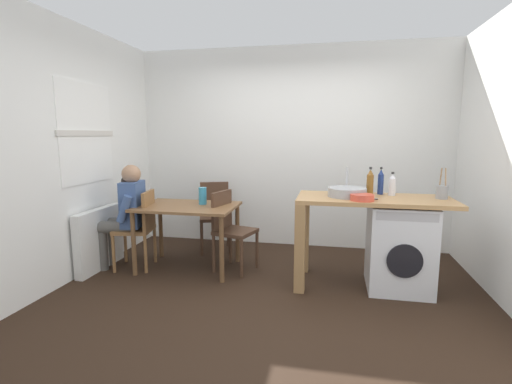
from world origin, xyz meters
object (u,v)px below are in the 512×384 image
at_px(seated_person, 126,211).
at_px(bottle_squat_brown, 381,182).
at_px(chair_opposite, 230,226).
at_px(bottle_clear_small, 392,185).
at_px(chair_person_seat, 140,225).
at_px(mixing_bowl, 362,197).
at_px(utensil_crock, 442,192).
at_px(vase, 203,196).
at_px(bottle_tall_green, 370,183).
at_px(washing_machine, 399,247).
at_px(dining_table, 188,214).
at_px(chair_spare_by_wall, 215,212).

bearing_deg(seated_person, bottle_squat_brown, -95.75).
bearing_deg(chair_opposite, bottle_clear_small, 105.24).
bearing_deg(chair_person_seat, mixing_bowl, -105.71).
bearing_deg(utensil_crock, chair_opposite, 176.29).
height_order(bottle_squat_brown, bottle_clear_small, bottle_squat_brown).
relative_size(bottle_clear_small, mixing_bowl, 1.08).
bearing_deg(vase, chair_person_seat, -164.99).
distance_m(seated_person, mixing_bowl, 2.61).
xyz_separation_m(bottle_squat_brown, bottle_clear_small, (0.11, -0.06, -0.02)).
bearing_deg(mixing_bowl, chair_opposite, 164.49).
relative_size(bottle_tall_green, utensil_crock, 0.97).
bearing_deg(washing_machine, utensil_crock, 8.10).
bearing_deg(bottle_squat_brown, bottle_clear_small, -27.30).
distance_m(seated_person, vase, 0.90).
xyz_separation_m(chair_person_seat, bottle_clear_small, (2.75, 0.14, 0.52)).
bearing_deg(seated_person, chair_opposite, -91.31).
bearing_deg(vase, seated_person, -165.86).
xyz_separation_m(bottle_tall_green, mixing_bowl, (-0.10, -0.34, -0.10)).
distance_m(dining_table, washing_machine, 2.29).
xyz_separation_m(chair_opposite, utensil_crock, (2.17, -0.14, 0.48)).
bearing_deg(dining_table, utensil_crock, -1.51).
bearing_deg(bottle_tall_green, seated_person, -177.07).
bearing_deg(chair_spare_by_wall, dining_table, 65.06).
xyz_separation_m(bottle_squat_brown, mixing_bowl, (-0.21, -0.42, -0.09)).
bearing_deg(washing_machine, dining_table, 176.93).
relative_size(chair_person_seat, bottle_squat_brown, 3.17).
height_order(chair_person_seat, utensil_crock, utensil_crock).
bearing_deg(chair_spare_by_wall, chair_opposite, 100.59).
bearing_deg(seated_person, bottle_tall_green, -97.30).
relative_size(bottle_squat_brown, bottle_clear_small, 1.18).
relative_size(washing_machine, utensil_crock, 2.87).
distance_m(seated_person, bottle_tall_green, 2.72).
height_order(bottle_squat_brown, vase, bottle_squat_brown).
relative_size(mixing_bowl, vase, 1.13).
height_order(bottle_squat_brown, mixing_bowl, bottle_squat_brown).
relative_size(utensil_crock, vase, 1.52).
bearing_deg(chair_spare_by_wall, bottle_tall_green, 139.24).
distance_m(bottle_squat_brown, vase, 1.96).
distance_m(seated_person, bottle_clear_small, 2.94).
relative_size(bottle_tall_green, vase, 1.47).
bearing_deg(utensil_crock, bottle_tall_green, 172.07).
distance_m(chair_opposite, vase, 0.47).
xyz_separation_m(chair_opposite, vase, (-0.33, 0.03, 0.33)).
bearing_deg(utensil_crock, dining_table, 178.49).
relative_size(washing_machine, mixing_bowl, 3.86).
bearing_deg(bottle_tall_green, utensil_crock, -7.93).
height_order(dining_table, chair_spare_by_wall, chair_spare_by_wall).
relative_size(seated_person, mixing_bowl, 5.38).
bearing_deg(utensil_crock, bottle_clear_small, 164.94).
bearing_deg(bottle_tall_green, bottle_squat_brown, 35.90).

